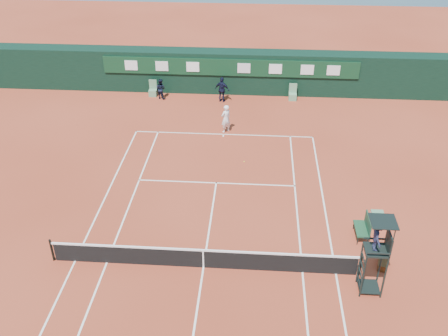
# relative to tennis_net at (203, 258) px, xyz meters

# --- Properties ---
(ground) EXTENTS (90.00, 90.00, 0.00)m
(ground) POSITION_rel_tennis_net_xyz_m (0.00, 0.00, -0.51)
(ground) COLOR #AF4329
(ground) RESTS_ON ground
(court_lines) EXTENTS (11.05, 23.85, 0.01)m
(court_lines) POSITION_rel_tennis_net_xyz_m (0.00, 0.00, -0.50)
(court_lines) COLOR silver
(court_lines) RESTS_ON ground
(tennis_net) EXTENTS (12.90, 0.10, 1.10)m
(tennis_net) POSITION_rel_tennis_net_xyz_m (0.00, 0.00, 0.00)
(tennis_net) COLOR black
(tennis_net) RESTS_ON ground
(back_wall) EXTENTS (40.00, 1.65, 3.00)m
(back_wall) POSITION_rel_tennis_net_xyz_m (0.00, 18.74, 1.00)
(back_wall) COLOR black
(back_wall) RESTS_ON ground
(linesman_chair_left) EXTENTS (0.55, 0.50, 1.15)m
(linesman_chair_left) POSITION_rel_tennis_net_xyz_m (-5.50, 17.48, -0.19)
(linesman_chair_left) COLOR #5C8D65
(linesman_chair_left) RESTS_ON ground
(linesman_chair_right) EXTENTS (0.55, 0.50, 1.15)m
(linesman_chair_right) POSITION_rel_tennis_net_xyz_m (4.50, 17.48, -0.19)
(linesman_chair_right) COLOR #61946C
(linesman_chair_right) RESTS_ON ground
(umpire_chair) EXTENTS (0.96, 0.95, 3.42)m
(umpire_chair) POSITION_rel_tennis_net_xyz_m (6.64, -0.79, 1.95)
(umpire_chair) COLOR black
(umpire_chair) RESTS_ON ground
(player_bench) EXTENTS (0.56, 1.20, 1.10)m
(player_bench) POSITION_rel_tennis_net_xyz_m (6.96, 2.47, 0.09)
(player_bench) COLOR #1B4429
(player_bench) RESTS_ON ground
(tennis_bag) EXTENTS (0.56, 0.87, 0.30)m
(tennis_bag) POSITION_rel_tennis_net_xyz_m (7.47, 0.61, -0.36)
(tennis_bag) COLOR black
(tennis_bag) RESTS_ON ground
(cooler) EXTENTS (0.57, 0.57, 0.65)m
(cooler) POSITION_rel_tennis_net_xyz_m (7.75, 3.45, -0.18)
(cooler) COLOR white
(cooler) RESTS_ON ground
(tennis_ball) EXTENTS (0.08, 0.08, 0.08)m
(tennis_ball) POSITION_rel_tennis_net_xyz_m (1.39, 8.64, -0.47)
(tennis_ball) COLOR yellow
(tennis_ball) RESTS_ON ground
(player) EXTENTS (0.78, 0.76, 1.80)m
(player) POSITION_rel_tennis_net_xyz_m (0.11, 12.25, 0.39)
(player) COLOR white
(player) RESTS_ON ground
(ball_kid_left) EXTENTS (0.87, 0.79, 1.46)m
(ball_kid_left) POSITION_rel_tennis_net_xyz_m (-4.83, 17.03, 0.22)
(ball_kid_left) COLOR black
(ball_kid_left) RESTS_ON ground
(ball_kid_right) EXTENTS (1.13, 0.75, 1.79)m
(ball_kid_right) POSITION_rel_tennis_net_xyz_m (-0.45, 16.80, 0.39)
(ball_kid_right) COLOR black
(ball_kid_right) RESTS_ON ground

